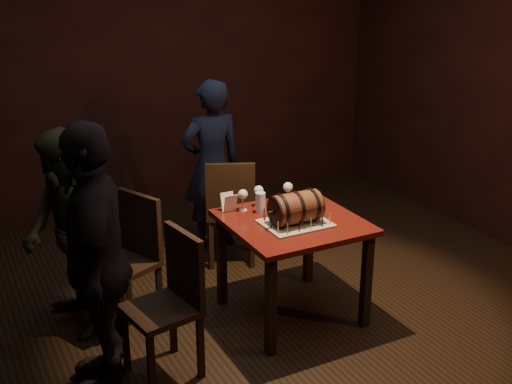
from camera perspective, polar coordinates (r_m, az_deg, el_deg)
room_shell at (r=4.29m, az=1.49°, el=5.66°), size 5.04×5.04×2.80m
pub_table at (r=4.53m, az=3.25°, el=-3.75°), size 0.90×0.90×0.75m
cake_board at (r=4.41m, az=3.54°, el=-2.79°), size 0.45×0.35×0.01m
barrel_cake at (r=4.37m, az=3.57°, el=-1.42°), size 0.39×0.23×0.23m
birthday_candles at (r=4.40m, az=3.56°, el=-2.23°), size 0.40×0.30×0.09m
wine_glass_left at (r=4.60m, az=-1.18°, el=-0.29°), size 0.07×0.07×0.16m
wine_glass_mid at (r=4.68m, az=0.24°, el=0.05°), size 0.07×0.07×0.16m
wine_glass_right at (r=4.75m, az=2.86°, el=0.36°), size 0.07×0.07×0.16m
pint_of_ale at (r=4.58m, az=0.40°, el=-0.98°), size 0.07×0.07×0.15m
menu_card at (r=4.61m, az=-2.41°, el=-0.95°), size 0.10×0.05×0.13m
chair_back at (r=5.34m, az=-2.29°, el=-1.32°), size 0.53×0.53×0.93m
chair_left_rear at (r=4.62m, az=-11.04°, el=-5.24°), size 0.53×0.53×0.93m
chair_left_front at (r=4.01m, az=-7.50°, el=-9.15°), size 0.46×0.46×0.93m
person_back at (r=5.64m, az=-3.98°, el=2.36°), size 0.56×0.37×1.52m
person_left_rear at (r=4.50m, az=-16.42°, el=-3.67°), size 0.62×0.76×1.44m
person_left_front at (r=3.81m, az=-13.98°, el=-6.00°), size 0.67×1.05×1.67m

